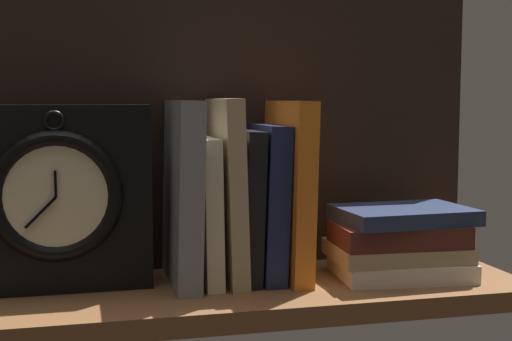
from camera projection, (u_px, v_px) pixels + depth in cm
name	position (u px, v px, depth cm)	size (l,w,h in cm)	color
ground_plane	(232.00, 294.00, 89.68)	(73.92, 23.40, 2.50)	brown
back_panel	(214.00, 129.00, 98.42)	(73.92, 1.20, 37.90)	black
book_gray_chess	(183.00, 192.00, 89.57)	(2.96, 15.57, 22.84)	gray
book_cream_twain	(205.00, 210.00, 90.49)	(2.15, 13.25, 18.25)	beige
book_tan_shortstories	(225.00, 190.00, 90.86)	(2.23, 14.12, 23.05)	tan
book_black_skeptic	(245.00, 205.00, 91.68)	(2.35, 12.33, 19.10)	black
book_navy_bierce	(266.00, 202.00, 92.34)	(2.76, 12.98, 19.74)	#192147
book_orange_pandolfini	(289.00, 189.00, 92.91)	(2.59, 15.83, 22.76)	orange
framed_clock	(57.00, 197.00, 86.23)	(22.32, 7.63, 22.32)	black
book_stack_side	(400.00, 243.00, 93.10)	(18.15, 13.66, 9.07)	beige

